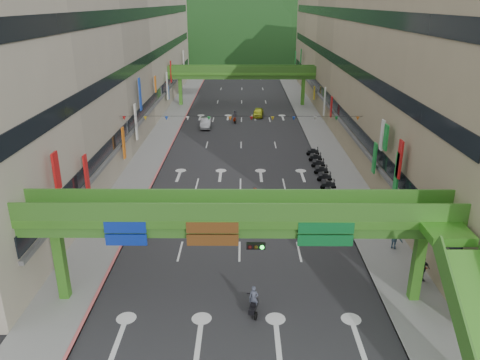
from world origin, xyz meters
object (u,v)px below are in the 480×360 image
at_px(scooter_rider_near, 254,302).
at_px(car_silver, 206,123).
at_px(pedestrian_red, 422,271).
at_px(overpass_near, 255,230).
at_px(car_yellow, 258,113).
at_px(scooter_rider_mid, 255,199).

xyz_separation_m(scooter_rider_near, car_silver, (-6.20, 44.40, -0.17)).
distance_m(car_silver, pedestrian_red, 44.48).
relative_size(overpass_near, car_silver, 6.53).
distance_m(overpass_near, car_yellow, 50.98).
bearing_deg(scooter_rider_mid, scooter_rider_near, -91.69).
relative_size(car_silver, pedestrian_red, 2.64).
bearing_deg(car_yellow, scooter_rider_near, -86.42).
distance_m(overpass_near, pedestrian_red, 12.37).
xyz_separation_m(car_silver, car_yellow, (8.04, 7.23, -0.02)).
distance_m(scooter_rider_near, scooter_rider_mid, 15.01).
bearing_deg(scooter_rider_mid, car_yellow, 87.82).
height_order(scooter_rider_mid, car_silver, scooter_rider_mid).
bearing_deg(scooter_rider_near, car_silver, 97.95).
relative_size(scooter_rider_mid, car_yellow, 0.54).
bearing_deg(overpass_near, scooter_rider_mid, 88.33).
distance_m(overpass_near, scooter_rider_near, 4.42).
xyz_separation_m(scooter_rider_mid, pedestrian_red, (10.86, -11.49, -0.32)).
distance_m(scooter_rider_near, car_silver, 44.83).
height_order(overpass_near, car_silver, overpass_near).
xyz_separation_m(car_yellow, pedestrian_red, (9.46, -48.13, 0.12)).
bearing_deg(pedestrian_red, car_silver, 99.36).
relative_size(overpass_near, scooter_rider_near, 14.67).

